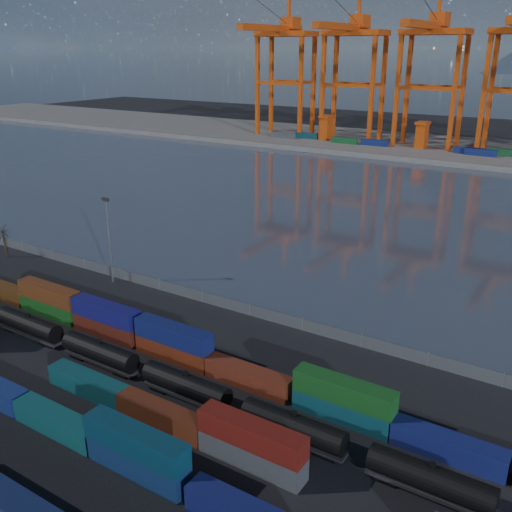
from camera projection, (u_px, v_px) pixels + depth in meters
The scene contains 12 objects.
ground at pixel (131, 396), 73.47m from camera, with size 700.00×700.00×0.00m, color black.
harbor_water at pixel (403, 211), 156.56m from camera, with size 700.00×700.00×0.00m, color #323B49.
far_quay at pixel (486, 152), 239.32m from camera, with size 700.00×70.00×2.00m, color #514F4C.
container_row_mid at pixel (70, 373), 75.14m from camera, with size 141.57×2.54×5.40m.
container_row_north at pixel (167, 344), 82.00m from camera, with size 141.99×2.55×5.44m.
tanker_string at pixel (100, 353), 79.90m from camera, with size 106.03×2.80×4.00m.
waterfront_fence at pixel (250, 310), 95.28m from camera, with size 160.12×0.12×2.20m.
bare_tree at pixel (4, 241), 120.94m from camera, with size 1.92×1.88×7.29m.
yard_light_mast at pixel (109, 236), 106.03m from camera, with size 1.60×0.40×16.60m.
gantry_cranes at pixel (477, 46), 223.30m from camera, with size 201.93×51.71×70.02m.
quay_containers at pixel (451, 149), 232.59m from camera, with size 172.58×10.99×2.60m.
straddle_carriers at pixel (477, 139), 230.33m from camera, with size 140.00×7.00×11.10m.
Camera 1 is at (47.44, -44.22, 42.18)m, focal length 40.00 mm.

